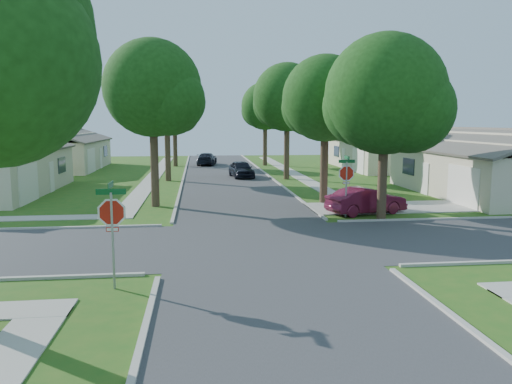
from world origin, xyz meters
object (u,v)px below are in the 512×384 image
Objects in this scene: tree_w_far at (175,113)px; house_ne_far at (385,153)px; house_nw_far at (57,154)px; tree_ne_corner at (386,100)px; house_ne_near at (491,171)px; car_driveway at (366,201)px; car_curb_west at (207,159)px; stop_sign_sw at (112,217)px; tree_e_mid at (288,100)px; tree_w_mid at (167,97)px; tree_e_far at (266,108)px; car_curb_east at (241,169)px; stop_sign_ne at (346,176)px; tree_e_near at (326,103)px.

tree_w_far is 0.59× the size of house_ne_far.
tree_ne_corner is at bearing -51.19° from house_nw_far.
car_driveway is (-9.99, -5.50, -0.85)m from house_ne_near.
car_curb_west is at bearing 104.19° from tree_ne_corner.
stop_sign_sw reaches higher than car_driveway.
tree_e_mid reaches higher than house_nw_far.
tree_w_mid is at bearing -44.07° from house_nw_far.
house_nw_far is 34.44m from car_driveway.
car_curb_east is at bearing -107.43° from tree_e_far.
tree_ne_corner is 26.91m from house_ne_far.
tree_ne_corner is 12.47m from house_ne_near.
tree_w_far reaches higher than car_driveway.
tree_w_far is 5.91m from car_curb_west.
tree_e_mid reaches higher than car_driveway.
car_driveway is at bearing -55.54° from tree_w_mid.
tree_e_far is (-0.00, 13.00, -0.27)m from tree_e_mid.
tree_w_far is (-9.35, 29.31, 3.48)m from stop_sign_ne.
stop_sign_sw is 0.37× the size of tree_w_far.
house_ne_near is at bearing -33.29° from house_nw_far.
tree_e_near is 0.61× the size of house_nw_far.
car_curb_east reaches higher than car_curb_west.
tree_w_mid is 20.10m from tree_ne_corner.
car_curb_east is at bearing -1.07° from car_driveway.
tree_ne_corner is at bearing -111.23° from house_ne_far.
car_driveway is (-0.36, 1.29, -4.92)m from tree_ne_corner.
tree_w_mid is at bearing 123.22° from tree_ne_corner.
tree_e_mid is 15.77m from house_ne_near.
tree_e_near is 0.61× the size of house_ne_near.
tree_e_far is at bearing 155.97° from house_ne_far.
tree_ne_corner is (11.06, 8.91, 3.56)m from stop_sign_sw.
car_curb_west is at bearing 85.31° from stop_sign_sw.
house_ne_near is 3.33× the size of car_curb_east.
stop_sign_ne is at bearing -90.68° from tree_e_near.
car_driveway is (21.99, -26.50, -0.85)m from house_nw_far.
tree_ne_corner reaches higher than car_curb_west.
car_driveway is (-9.99, -23.50, -0.85)m from house_ne_far.
house_nw_far is (-20.75, -2.01, -4.46)m from tree_e_far.
tree_w_mid is 13.04m from tree_w_far.
car_curb_west is at bearing 113.82° from tree_e_mid.
car_curb_west is (3.20, 14.04, -5.83)m from tree_w_mid.
stop_sign_ne is at bearing 163.45° from tree_ne_corner.
house_ne_near is at bearing 133.37° from car_curb_west.
tree_e_near is 14.98m from car_curb_east.
tree_w_mid reaches higher than tree_e_near.
tree_e_mid reaches higher than tree_w_far.
tree_w_mid is 0.70× the size of house_ne_near.
tree_ne_corner is at bearing -86.91° from tree_e_far.
tree_w_mid reaches higher than house_nw_far.
tree_w_mid is at bearing -89.95° from tree_w_far.
tree_w_far reaches higher than house_ne_far.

